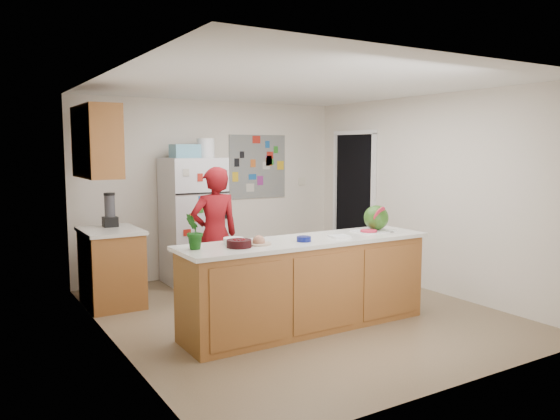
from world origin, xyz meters
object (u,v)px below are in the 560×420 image
person (215,235)px  cherry_bowl (239,243)px  refrigerator (193,221)px  watermelon (376,218)px

person → cherry_bowl: 1.49m
refrigerator → watermelon: 2.63m
watermelon → cherry_bowl: 1.75m
refrigerator → cherry_bowl: 2.49m
refrigerator → watermelon: size_ratio=6.24×
refrigerator → watermelon: refrigerator is taller
cherry_bowl → refrigerator: bearing=77.5°
person → cherry_bowl: (-0.40, -1.43, 0.15)m
person → watermelon: size_ratio=5.93×
person → watermelon: person is taller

